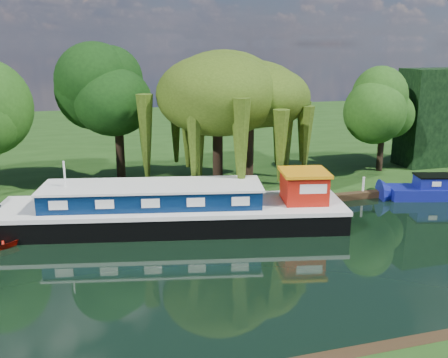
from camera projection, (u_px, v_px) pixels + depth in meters
name	position (u px, v px, depth m)	size (l,w,h in m)	color
ground	(292.00, 260.00, 24.71)	(120.00, 120.00, 0.00)	black
far_bank	(170.00, 137.00, 56.17)	(120.00, 52.00, 0.45)	#17340E
dutch_barge	(175.00, 210.00, 29.02)	(20.51, 8.56, 4.22)	black
white_cruiser	(430.00, 198.00, 34.73)	(1.86, 2.16, 1.14)	silver
willow_left	(218.00, 95.00, 33.87)	(7.54, 7.54, 9.04)	black
willow_right	(249.00, 106.00, 34.12)	(6.56, 6.56, 7.99)	black
tree_far_mid	(117.00, 96.00, 35.59)	(5.62, 5.62, 9.20)	black
tree_far_right	(384.00, 110.00, 39.22)	(4.34, 4.34, 7.11)	black
conifer_hedge	(436.00, 117.00, 41.62)	(6.00, 3.00, 8.00)	black
lamppost	(238.00, 165.00, 33.95)	(0.36, 0.36, 2.56)	silver
mooring_posts	(233.00, 195.00, 32.12)	(19.16, 0.16, 1.00)	silver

